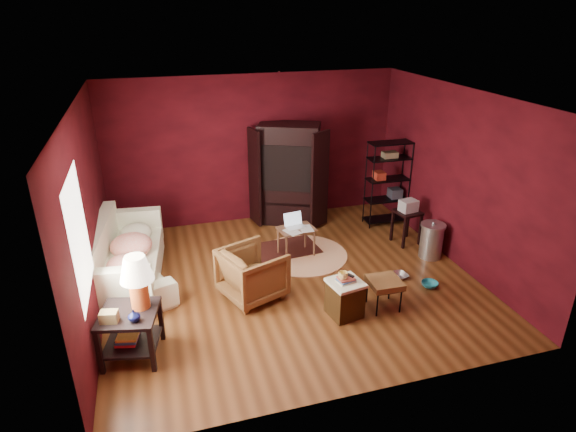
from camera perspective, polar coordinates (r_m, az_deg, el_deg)
The scene contains 18 objects.
room at distance 6.89m, azimuth 0.19°, elevation 2.34°, with size 5.54×5.04×2.84m.
sofa at distance 7.62m, azimuth -18.67°, elevation -5.20°, with size 2.00×0.58×0.78m, color white.
armchair at distance 6.97m, azimuth -4.24°, elevation -6.54°, with size 0.80×0.75×0.83m, color black.
pet_bowl_steel at distance 7.72m, azimuth 13.10°, elevation -6.30°, with size 0.26×0.06×0.26m, color silver.
pet_bowl_turquoise at distance 7.61m, azimuth 16.52°, elevation -7.24°, with size 0.25×0.08×0.25m, color teal.
vase at distance 5.83m, azimuth -17.79°, elevation -11.20°, with size 0.14×0.15×0.14m, color #0D1141.
mug at distance 6.44m, azimuth 6.54°, elevation -6.92°, with size 0.13×0.10×0.13m, color #F7D879.
side_table at distance 5.98m, azimuth -17.87°, elevation -9.25°, with size 0.78×0.78×1.30m.
sofa_cushions at distance 7.61m, azimuth -18.80°, elevation -4.79°, with size 1.11×2.26×0.91m.
hamper at distance 6.67m, azimuth 6.76°, elevation -9.57°, with size 0.50×0.50×0.60m.
footstool at distance 6.84m, azimuth 11.40°, elevation -7.86°, with size 0.45×0.45×0.45m.
rug_round at distance 8.24m, azimuth 1.83°, elevation -4.59°, with size 1.66×1.66×0.01m.
rug_oriental at distance 8.41m, azimuth -0.30°, elevation -3.88°, with size 1.18×0.85×0.01m.
laptop_desk at distance 8.04m, azimuth 0.95°, elevation -1.77°, with size 0.64×0.54×0.73m.
tv_armoire at distance 9.13m, azimuth 0.08°, elevation 5.16°, with size 1.39×1.15×1.93m.
wire_shelving at distance 9.29m, azimuth 11.78°, elevation 4.24°, with size 0.80×0.36×1.63m.
small_stand at distance 8.67m, azimuth 14.02°, elevation 0.56°, with size 0.47×0.47×0.81m.
trash_can at distance 8.40m, azimuth 16.64°, elevation -2.78°, with size 0.51×0.51×0.65m.
Camera 1 is at (-1.87, -6.16, 3.93)m, focal length 30.00 mm.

